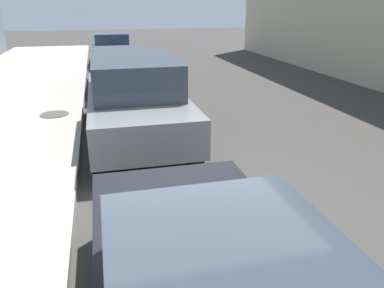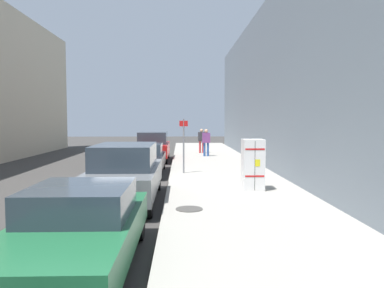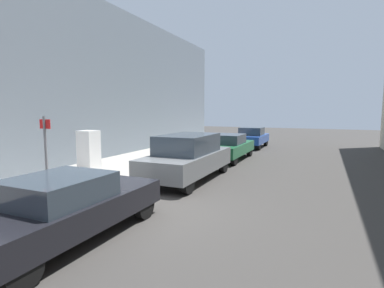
% 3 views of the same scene
% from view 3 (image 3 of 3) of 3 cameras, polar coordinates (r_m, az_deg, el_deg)
% --- Properties ---
extents(ground_plane, '(80.00, 80.00, 0.00)m').
position_cam_3_polar(ground_plane, '(8.35, -9.15, -12.26)').
color(ground_plane, '#383533').
extents(sidewalk_slab, '(4.54, 44.00, 0.18)m').
position_cam_3_polar(sidewalk_slab, '(10.87, -26.68, -7.98)').
color(sidewalk_slab, '#9E998E').
rests_on(sidewalk_slab, ground).
extents(discarded_refrigerator, '(0.69, 0.69, 1.67)m').
position_cam_3_polar(discarded_refrigerator, '(12.95, -19.05, -1.25)').
color(discarded_refrigerator, white).
rests_on(discarded_refrigerator, sidewalk_slab).
extents(manhole_cover, '(0.70, 0.70, 0.02)m').
position_cam_3_polar(manhole_cover, '(13.93, -4.90, -3.83)').
color(manhole_cover, '#47443F').
rests_on(manhole_cover, sidewalk_slab).
extents(street_sign_post, '(0.36, 0.07, 2.34)m').
position_cam_3_polar(street_sign_post, '(8.60, -26.03, -2.04)').
color(street_sign_post, slate).
rests_on(street_sign_post, sidewalk_slab).
extents(parked_sedan_dark, '(1.78, 4.41, 1.37)m').
position_cam_3_polar(parked_sedan_dark, '(6.76, -22.80, -10.94)').
color(parked_sedan_dark, black).
rests_on(parked_sedan_dark, ground).
extents(parked_suv_gray, '(1.93, 4.86, 1.75)m').
position_cam_3_polar(parked_suv_gray, '(11.47, -0.81, -2.40)').
color(parked_suv_gray, slate).
rests_on(parked_suv_gray, ground).
extents(parked_sedan_green, '(1.84, 4.45, 1.39)m').
position_cam_3_polar(parked_sedan_green, '(16.29, 6.86, -0.44)').
color(parked_sedan_green, '#1E6038').
rests_on(parked_sedan_green, ground).
extents(parked_hatchback_blue, '(1.75, 3.83, 1.46)m').
position_cam_3_polar(parked_hatchback_blue, '(21.84, 11.36, 1.29)').
color(parked_hatchback_blue, '#23479E').
rests_on(parked_hatchback_blue, ground).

